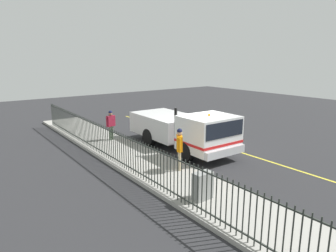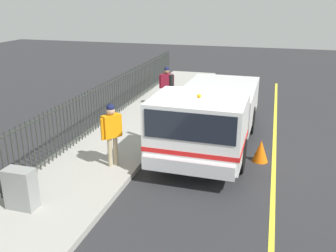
{
  "view_description": "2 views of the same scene",
  "coord_description": "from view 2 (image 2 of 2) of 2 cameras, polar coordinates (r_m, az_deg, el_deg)",
  "views": [
    {
      "loc": [
        9.74,
        11.16,
        4.78
      ],
      "look_at": [
        1.96,
        0.62,
        1.79
      ],
      "focal_mm": 32.19,
      "sensor_mm": 36.0,
      "label": 1
    },
    {
      "loc": [
        -1.77,
        10.32,
        4.6
      ],
      "look_at": [
        0.89,
        1.03,
        1.18
      ],
      "focal_mm": 39.16,
      "sensor_mm": 36.0,
      "label": 2
    }
  ],
  "objects": [
    {
      "name": "ground_plane",
      "position": [
        11.44,
        5.74,
        -4.35
      ],
      "size": [
        52.6,
        52.6,
        0.0
      ],
      "primitive_type": "plane",
      "color": "#2B2B2D",
      "rests_on": "ground"
    },
    {
      "name": "worker_standing",
      "position": [
        9.99,
        -8.77,
        -0.37
      ],
      "size": [
        0.47,
        0.55,
        1.78
      ],
      "rotation": [
        0.0,
        0.0,
        -2.18
      ],
      "color": "orange",
      "rests_on": "sidewalk_slab"
    },
    {
      "name": "pedestrian_distant",
      "position": [
        15.5,
        -0.21,
        6.8
      ],
      "size": [
        0.62,
        0.31,
        1.71
      ],
      "rotation": [
        0.0,
        0.0,
        3.34
      ],
      "color": "maroon",
      "rests_on": "sidewalk_slab"
    },
    {
      "name": "iron_fence",
      "position": [
        12.4,
        -12.78,
        1.74
      ],
      "size": [
        0.04,
        20.36,
        1.52
      ],
      "color": "#2D332D",
      "rests_on": "sidewalk_slab"
    },
    {
      "name": "work_truck",
      "position": [
        11.44,
        6.48,
        2.0
      ],
      "size": [
        2.6,
        6.77,
        2.44
      ],
      "rotation": [
        0.0,
        0.0,
        -0.02
      ],
      "color": "white",
      "rests_on": "ground"
    },
    {
      "name": "sidewalk_slab",
      "position": [
        12.2,
        -7.8,
        -2.47
      ],
      "size": [
        2.68,
        23.91,
        0.16
      ],
      "primitive_type": "cube",
      "color": "#A3A099",
      "rests_on": "ground"
    },
    {
      "name": "lane_marking",
      "position": [
        11.31,
        16.17,
        -5.35
      ],
      "size": [
        0.12,
        21.52,
        0.01
      ],
      "primitive_type": "cube",
      "color": "yellow",
      "rests_on": "ground"
    },
    {
      "name": "traffic_cone",
      "position": [
        11.11,
        14.23,
        -3.78
      ],
      "size": [
        0.46,
        0.46,
        0.66
      ],
      "primitive_type": "cone",
      "color": "orange",
      "rests_on": "ground"
    },
    {
      "name": "utility_cabinet",
      "position": [
        8.77,
        -21.95,
        -9.04
      ],
      "size": [
        0.67,
        0.37,
        0.93
      ],
      "primitive_type": "cube",
      "color": "gray",
      "rests_on": "sidewalk_slab"
    }
  ]
}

